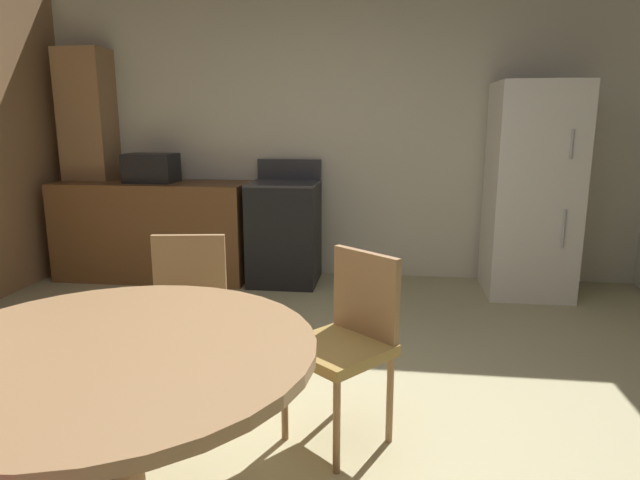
# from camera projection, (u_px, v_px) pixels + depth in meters

# --- Properties ---
(ground_plane) EXTENTS (14.00, 14.00, 0.00)m
(ground_plane) POSITION_uv_depth(u_px,v_px,m) (275.00, 449.00, 2.48)
(ground_plane) COLOR tan
(wall_back) EXTENTS (5.73, 0.12, 2.70)m
(wall_back) POSITION_uv_depth(u_px,v_px,m) (339.00, 132.00, 5.10)
(wall_back) COLOR silver
(wall_back) RESTS_ON ground
(kitchen_counter) EXTENTS (1.77, 0.60, 0.90)m
(kitchen_counter) POSITION_uv_depth(u_px,v_px,m) (155.00, 230.00, 5.11)
(kitchen_counter) COLOR brown
(kitchen_counter) RESTS_ON ground
(pantry_column) EXTENTS (0.44, 0.36, 2.10)m
(pantry_column) POSITION_uv_depth(u_px,v_px,m) (92.00, 164.00, 5.24)
(pantry_column) COLOR #9E754C
(pantry_column) RESTS_ON ground
(oven_range) EXTENTS (0.60, 0.60, 1.10)m
(oven_range) POSITION_uv_depth(u_px,v_px,m) (285.00, 232.00, 4.96)
(oven_range) COLOR black
(oven_range) RESTS_ON ground
(refrigerator) EXTENTS (0.68, 0.68, 1.76)m
(refrigerator) POSITION_uv_depth(u_px,v_px,m) (531.00, 191.00, 4.56)
(refrigerator) COLOR white
(refrigerator) RESTS_ON ground
(microwave) EXTENTS (0.44, 0.32, 0.26)m
(microwave) POSITION_uv_depth(u_px,v_px,m) (151.00, 168.00, 4.99)
(microwave) COLOR black
(microwave) RESTS_ON kitchen_counter
(dining_table) EXTENTS (1.29, 1.29, 0.76)m
(dining_table) POSITION_uv_depth(u_px,v_px,m) (116.00, 390.00, 1.75)
(dining_table) COLOR #9E754C
(dining_table) RESTS_ON ground
(chair_northeast) EXTENTS (0.56, 0.56, 0.87)m
(chair_northeast) POSITION_uv_depth(u_px,v_px,m) (348.00, 335.00, 2.49)
(chair_northeast) COLOR #9E754C
(chair_northeast) RESTS_ON ground
(chair_north) EXTENTS (0.46, 0.46, 0.87)m
(chair_north) POSITION_uv_depth(u_px,v_px,m) (187.00, 310.00, 2.82)
(chair_north) COLOR #9E754C
(chair_north) RESTS_ON ground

